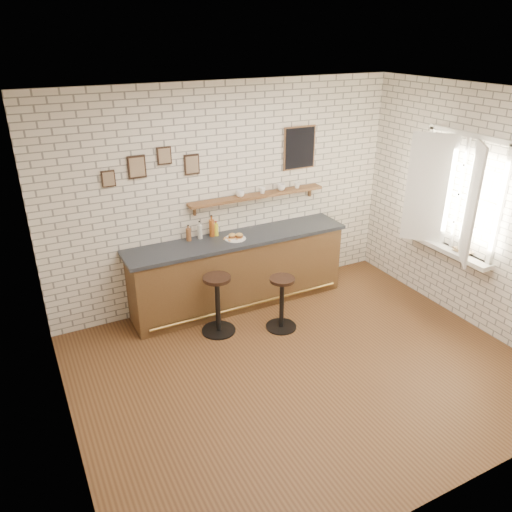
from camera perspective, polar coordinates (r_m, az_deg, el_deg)
The scene contains 21 objects.
ground at distance 5.92m, azimuth 5.33°, elevation -12.63°, with size 5.00×5.00×0.00m, color brown.
bar_counter at distance 6.92m, azimuth -1.98°, elevation -1.70°, with size 3.10×0.65×1.01m.
sandwich_plate at distance 6.66m, azimuth -2.40°, elevation 2.01°, with size 0.28×0.28×0.01m, color white.
ciabatta_sandwich at distance 6.65m, azimuth -2.34°, elevation 2.33°, with size 0.21×0.15×0.07m.
potato_chips at distance 6.65m, azimuth -2.60°, elevation 2.03°, with size 0.25×0.18×0.00m.
bitters_bottle_brown at distance 6.63m, azimuth -7.71°, elevation 2.48°, with size 0.07×0.07×0.22m.
bitters_bottle_white at distance 6.68m, azimuth -6.45°, elevation 2.81°, with size 0.06×0.06×0.25m.
bitters_bottle_amber at distance 6.73m, azimuth -5.07°, elevation 3.24°, with size 0.07×0.07×0.30m.
condiment_bottle_yellow at distance 6.76m, azimuth -4.59°, elevation 3.04°, with size 0.06×0.06×0.20m.
bar_stool_left at distance 6.33m, azimuth -4.40°, elevation -5.34°, with size 0.44×0.44×0.79m.
bar_stool_right at distance 6.41m, azimuth 2.96°, elevation -5.21°, with size 0.41×0.41×0.72m.
wall_shelf at distance 6.89m, azimuth 0.17°, elevation 6.91°, with size 2.00×0.18×0.18m.
shelf_cup_a at distance 6.76m, azimuth -1.82°, elevation 7.14°, with size 0.12×0.12×0.09m, color white.
shelf_cup_b at distance 6.91m, azimuth 0.74°, elevation 7.49°, with size 0.09×0.09×0.08m, color white.
shelf_cup_c at distance 7.04m, azimuth 2.89°, elevation 7.84°, with size 0.12×0.12×0.09m, color white.
shelf_cup_d at distance 7.17m, azimuth 4.71°, elevation 8.07°, with size 0.09×0.09×0.08m, color white.
back_wall_decor at distance 6.73m, azimuth -1.47°, elevation 11.49°, with size 2.96×0.02×0.56m.
window_sill at distance 7.09m, azimuth 20.93°, elevation 0.75°, with size 0.20×1.35×0.06m.
casement_window at distance 6.81m, azimuth 21.63°, elevation 6.46°, with size 0.40×1.30×1.56m.
book_lower at distance 6.93m, azimuth 22.16°, elevation 0.37°, with size 0.16×0.22×0.02m, color tan.
book_upper at distance 6.93m, azimuth 22.08°, elevation 0.57°, with size 0.18×0.24×0.02m, color tan.
Camera 1 is at (-2.63, -3.93, 3.57)m, focal length 35.00 mm.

